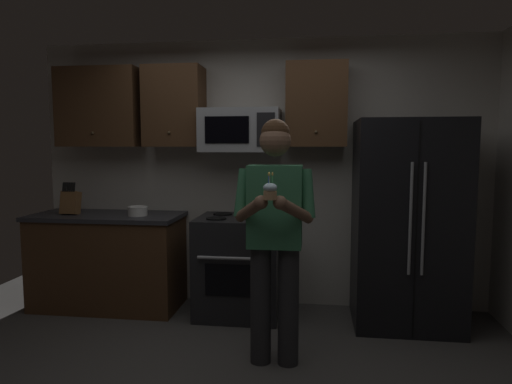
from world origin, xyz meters
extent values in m
cube|color=beige|center=(0.00, 1.75, 1.30)|extent=(4.40, 0.10, 2.60)
cube|color=black|center=(-0.15, 1.36, 0.46)|extent=(0.76, 0.66, 0.92)
cube|color=black|center=(-0.15, 1.02, 0.42)|extent=(0.48, 0.01, 0.28)
cylinder|color=#99999E|center=(-0.15, 1.00, 0.62)|extent=(0.60, 0.03, 0.03)
cylinder|color=black|center=(-0.33, 1.22, 0.93)|extent=(0.18, 0.18, 0.01)
cylinder|color=black|center=(0.03, 1.22, 0.93)|extent=(0.18, 0.18, 0.01)
cylinder|color=black|center=(-0.33, 1.50, 0.93)|extent=(0.18, 0.18, 0.01)
cylinder|color=black|center=(0.03, 1.50, 0.93)|extent=(0.18, 0.18, 0.01)
cube|color=#9EA0A5|center=(-0.15, 1.48, 1.72)|extent=(0.74, 0.40, 0.40)
cube|color=black|center=(-0.24, 1.28, 1.72)|extent=(0.40, 0.01, 0.24)
cube|color=black|center=(0.11, 1.28, 1.72)|extent=(0.16, 0.01, 0.30)
cube|color=black|center=(1.35, 1.32, 0.90)|extent=(0.90, 0.72, 1.80)
cylinder|color=gray|center=(1.30, 0.94, 1.00)|extent=(0.02, 0.02, 0.90)
cylinder|color=gray|center=(1.40, 0.94, 1.00)|extent=(0.02, 0.02, 0.90)
cube|color=black|center=(1.35, 0.95, 0.90)|extent=(0.01, 0.01, 1.74)
cube|color=#4C301C|center=(-1.55, 1.53, 1.95)|extent=(0.80, 0.34, 0.76)
sphere|color=brown|center=(-1.55, 1.35, 1.70)|extent=(0.03, 0.03, 0.03)
cube|color=#4C301C|center=(-0.80, 1.53, 1.95)|extent=(0.55, 0.34, 0.76)
sphere|color=brown|center=(-0.80, 1.35, 1.70)|extent=(0.03, 0.03, 0.03)
cube|color=#4C301C|center=(0.55, 1.53, 1.95)|extent=(0.55, 0.34, 0.76)
sphere|color=brown|center=(0.55, 1.35, 1.70)|extent=(0.03, 0.03, 0.03)
cube|color=#4C301C|center=(-1.45, 1.38, 0.44)|extent=(1.40, 0.62, 0.88)
cube|color=#2D2D33|center=(-1.45, 1.38, 0.90)|extent=(1.44, 0.66, 0.04)
cube|color=brown|center=(-1.79, 1.33, 1.03)|extent=(0.16, 0.15, 0.24)
cylinder|color=black|center=(-1.85, 1.31, 1.19)|extent=(0.02, 0.04, 0.09)
cylinder|color=black|center=(-1.82, 1.31, 1.19)|extent=(0.02, 0.04, 0.09)
cylinder|color=black|center=(-1.80, 1.31, 1.19)|extent=(0.02, 0.04, 0.09)
cylinder|color=black|center=(-1.78, 1.31, 1.19)|extent=(0.02, 0.04, 0.09)
cylinder|color=black|center=(-1.76, 1.31, 1.19)|extent=(0.02, 0.04, 0.09)
cylinder|color=black|center=(-1.74, 1.31, 1.19)|extent=(0.02, 0.04, 0.09)
cylinder|color=white|center=(-1.12, 1.33, 0.96)|extent=(0.18, 0.18, 0.08)
torus|color=white|center=(-1.12, 1.33, 1.00)|extent=(0.19, 0.19, 0.01)
cylinder|color=#262628|center=(0.17, 0.43, 0.43)|extent=(0.15, 0.15, 0.86)
cylinder|color=#262628|center=(0.37, 0.43, 0.43)|extent=(0.15, 0.15, 0.86)
cube|color=#33724C|center=(0.27, 0.43, 1.15)|extent=(0.38, 0.22, 0.58)
sphere|color=brown|center=(0.27, 0.43, 1.61)|extent=(0.22, 0.22, 0.22)
sphere|color=#382314|center=(0.27, 0.44, 1.66)|extent=(0.20, 0.20, 0.20)
cylinder|color=#33724C|center=(0.04, 0.40, 1.25)|extent=(0.15, 0.18, 0.35)
cylinder|color=brown|center=(0.12, 0.24, 1.15)|extent=(0.26, 0.33, 0.21)
sphere|color=brown|center=(0.21, 0.11, 1.22)|extent=(0.09, 0.09, 0.09)
cylinder|color=#33724C|center=(0.49, 0.40, 1.25)|extent=(0.15, 0.18, 0.35)
cylinder|color=brown|center=(0.42, 0.24, 1.15)|extent=(0.26, 0.33, 0.21)
sphere|color=brown|center=(0.33, 0.11, 1.22)|extent=(0.09, 0.09, 0.09)
cylinder|color=#A87F56|center=(0.27, 0.09, 1.26)|extent=(0.08, 0.08, 0.06)
ellipsoid|color=silver|center=(0.27, 0.09, 1.31)|extent=(0.09, 0.09, 0.06)
cylinder|color=#4CBF66|center=(0.28, 0.09, 1.36)|extent=(0.01, 0.01, 0.06)
ellipsoid|color=#FFD159|center=(0.28, 0.09, 1.40)|extent=(0.01, 0.01, 0.02)
cylinder|color=#F2D84C|center=(0.26, 0.11, 1.36)|extent=(0.01, 0.01, 0.06)
ellipsoid|color=#FFD159|center=(0.26, 0.11, 1.40)|extent=(0.01, 0.01, 0.02)
cylinder|color=#4C7FE5|center=(0.26, 0.08, 1.36)|extent=(0.01, 0.01, 0.06)
ellipsoid|color=#FFD159|center=(0.26, 0.08, 1.40)|extent=(0.01, 0.01, 0.02)
camera|label=1|loc=(0.55, -2.68, 1.57)|focal=31.39mm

